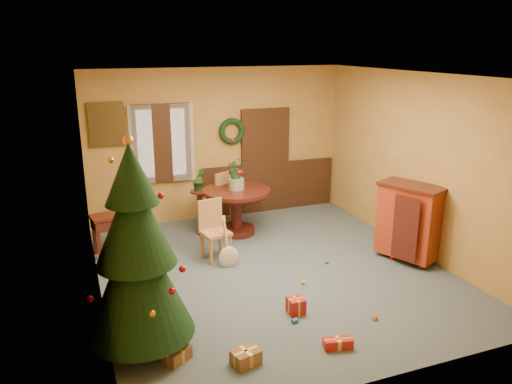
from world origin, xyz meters
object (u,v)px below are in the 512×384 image
writing_desk (116,223)px  chair_near (213,227)px  sideboard (409,220)px  christmas_tree (136,254)px  dining_table (237,203)px

writing_desk → chair_near: bearing=-27.3°
chair_near → writing_desk: bearing=152.7°
writing_desk → sideboard: size_ratio=0.66×
chair_near → christmas_tree: bearing=-124.3°
dining_table → sideboard: size_ratio=0.98×
christmas_tree → writing_desk: (0.02, 2.88, -0.65)m
chair_near → christmas_tree: 2.67m
chair_near → writing_desk: (-1.43, 0.74, 0.00)m
christmas_tree → writing_desk: size_ratio=2.98×
chair_near → sideboard: bearing=-22.5°
dining_table → writing_desk: dining_table is taller
christmas_tree → sideboard: size_ratio=1.97×
christmas_tree → chair_near: bearing=55.7°
christmas_tree → writing_desk: christmas_tree is taller
christmas_tree → sideboard: bearing=12.6°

